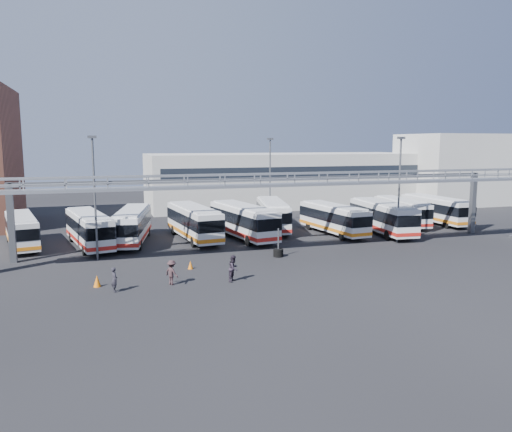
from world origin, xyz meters
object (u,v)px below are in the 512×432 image
object	(u,v)px
bus_2	(132,224)
bus_3	(194,221)
light_pole_back	(270,176)
bus_9	(436,209)
bus_7	(382,216)
pedestrian_c	(172,273)
bus_4	(243,220)
bus_1	(89,228)
pedestrian_b	(234,268)
pedestrian_a	(114,280)
light_pole_left	(95,191)
bus_0	(21,229)
cone_right	(190,265)
tire_stack	(278,252)
cone_left	(97,281)
bus_6	(333,218)
bus_5	(273,214)
light_pole_mid	(399,184)
bus_8	(401,211)

from	to	relation	value
bus_2	bus_3	distance (m)	5.97
light_pole_back	bus_9	xyz separation A→B (m)	(18.83, -6.49, -3.94)
bus_7	pedestrian_c	world-z (taller)	bus_7
bus_4	pedestrian_c	distance (m)	17.33
bus_1	pedestrian_b	size ratio (longest dim) A/B	5.91
bus_1	bus_7	bearing A→B (deg)	-15.51
pedestrian_a	pedestrian_b	size ratio (longest dim) A/B	0.88
light_pole_left	bus_9	distance (m)	39.74
light_pole_left	bus_9	world-z (taller)	light_pole_left
bus_0	light_pole_back	bearing A→B (deg)	2.63
cone_right	tire_stack	bearing A→B (deg)	13.34
cone_left	cone_right	world-z (taller)	cone_left
bus_6	cone_left	xyz separation A→B (m)	(-24.00, -13.11, -1.35)
bus_5	cone_right	distance (m)	18.56
bus_1	pedestrian_a	world-z (taller)	bus_1
bus_4	cone_left	size ratio (longest dim) A/B	14.59
bus_2	tire_stack	xyz separation A→B (m)	(11.45, -9.82, -1.41)
bus_3	bus_9	bearing A→B (deg)	-3.92
bus_9	bus_2	bearing A→B (deg)	-179.13
bus_3	bus_9	world-z (taller)	bus_3
bus_6	bus_9	world-z (taller)	bus_9
light_pole_mid	bus_8	world-z (taller)	light_pole_mid
bus_3	tire_stack	world-z (taller)	bus_3
bus_1	bus_7	size ratio (longest dim) A/B	0.97
bus_0	bus_7	distance (m)	35.97
bus_5	pedestrian_a	xyz separation A→B (m)	(-17.50, -18.74, -1.02)
bus_9	tire_stack	bearing A→B (deg)	-156.51
light_pole_back	bus_7	xyz separation A→B (m)	(9.08, -10.44, -3.85)
tire_stack	bus_8	bearing A→B (deg)	29.94
bus_3	cone_left	size ratio (longest dim) A/B	14.30
cone_left	cone_right	size ratio (longest dim) A/B	1.25
light_pole_mid	bus_6	size ratio (longest dim) A/B	0.96
light_pole_back	bus_6	distance (m)	10.75
cone_left	bus_7	bearing A→B (deg)	22.12
light_pole_back	tire_stack	size ratio (longest dim) A/B	4.17
light_pole_left	bus_8	distance (m)	35.29
bus_8	pedestrian_a	xyz separation A→B (m)	(-33.14, -17.54, -0.90)
bus_6	pedestrian_b	xyz separation A→B (m)	(-14.85, -14.55, -0.82)
bus_2	bus_4	bearing A→B (deg)	6.20
bus_3	bus_7	bearing A→B (deg)	-14.00
pedestrian_c	bus_5	bearing A→B (deg)	-72.25
bus_0	bus_3	size ratio (longest dim) A/B	0.90
bus_4	cone_right	distance (m)	13.02
bus_3	pedestrian_b	world-z (taller)	bus_3
bus_3	bus_7	size ratio (longest dim) A/B	1.00
bus_2	cone_right	distance (m)	12.31
bus_5	bus_6	xyz separation A→B (m)	(5.40, -4.09, -0.09)
bus_1	cone_left	size ratio (longest dim) A/B	13.83
bus_3	cone_left	xyz separation A→B (m)	(-9.27, -14.44, -1.47)
bus_4	tire_stack	size ratio (longest dim) A/B	4.73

